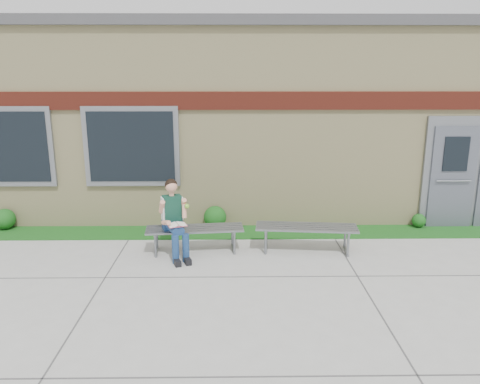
{
  "coord_description": "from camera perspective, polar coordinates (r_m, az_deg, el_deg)",
  "views": [
    {
      "loc": [
        -0.96,
        -6.32,
        3.16
      ],
      "look_at": [
        -0.85,
        1.7,
        1.08
      ],
      "focal_mm": 35.0,
      "sensor_mm": 36.0,
      "label": 1
    }
  ],
  "objects": [
    {
      "name": "school_building",
      "position": [
        12.39,
        3.72,
        9.59
      ],
      "size": [
        16.2,
        6.22,
        4.2
      ],
      "color": "beige",
      "rests_on": "ground"
    },
    {
      "name": "shrub_east",
      "position": [
        10.38,
        20.97,
        -3.26
      ],
      "size": [
        0.28,
        0.28,
        0.28
      ],
      "primitive_type": "sphere",
      "color": "#134713",
      "rests_on": "grass_strip"
    },
    {
      "name": "shrub_mid",
      "position": [
        9.63,
        -3.06,
        -3.08
      ],
      "size": [
        0.46,
        0.46,
        0.46
      ],
      "primitive_type": "sphere",
      "color": "#134713",
      "rests_on": "grass_strip"
    },
    {
      "name": "shrub_west",
      "position": [
        10.71,
        -26.76,
        -2.95
      ],
      "size": [
        0.42,
        0.42,
        0.42
      ],
      "primitive_type": "sphere",
      "color": "#134713",
      "rests_on": "grass_strip"
    },
    {
      "name": "girl",
      "position": [
        8.18,
        -8.0,
        -3.09
      ],
      "size": [
        0.61,
        0.86,
        1.36
      ],
      "rotation": [
        0.0,
        0.0,
        0.35
      ],
      "color": "navy",
      "rests_on": "ground"
    },
    {
      "name": "ground",
      "position": [
        7.13,
        7.2,
        -11.89
      ],
      "size": [
        80.0,
        80.0,
        0.0
      ],
      "primitive_type": "plane",
      "color": "#9E9E99",
      "rests_on": "ground"
    },
    {
      "name": "bench_left",
      "position": [
        8.44,
        -5.52,
        -5.02
      ],
      "size": [
        1.77,
        0.64,
        0.45
      ],
      "rotation": [
        0.0,
        0.0,
        0.09
      ],
      "color": "slate",
      "rests_on": "ground"
    },
    {
      "name": "grass_strip",
      "position": [
        9.51,
        5.08,
        -4.88
      ],
      "size": [
        16.0,
        0.8,
        0.02
      ],
      "primitive_type": "cube",
      "color": "#134713",
      "rests_on": "ground"
    },
    {
      "name": "bench_right",
      "position": [
        8.51,
        8.08,
        -4.83
      ],
      "size": [
        1.85,
        0.68,
        0.47
      ],
      "rotation": [
        0.0,
        0.0,
        -0.1
      ],
      "color": "slate",
      "rests_on": "ground"
    }
  ]
}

